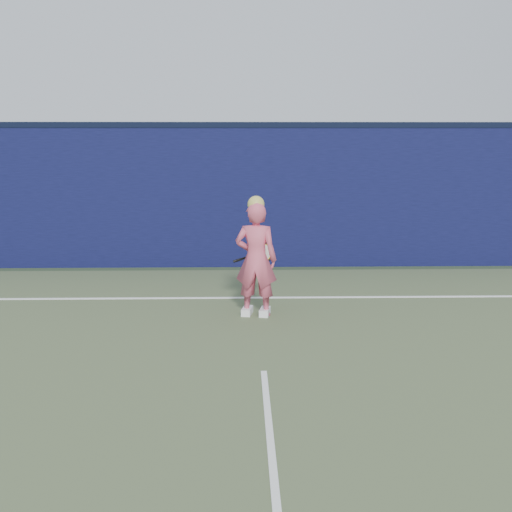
{
  "coord_description": "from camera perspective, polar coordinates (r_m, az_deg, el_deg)",
  "views": [
    {
      "loc": [
        -0.22,
        -5.17,
        2.36
      ],
      "look_at": [
        -0.03,
        3.1,
        0.81
      ],
      "focal_mm": 45.0,
      "sensor_mm": 36.0,
      "label": 1
    }
  ],
  "objects": [
    {
      "name": "player",
      "position": [
        8.43,
        -0.0,
        -0.25
      ],
      "size": [
        0.61,
        0.46,
        1.6
      ],
      "rotation": [
        0.0,
        0.0,
        2.96
      ],
      "color": "#D2516C",
      "rests_on": "ground"
    },
    {
      "name": "court_lines",
      "position": [
        5.39,
        1.2,
        -15.22
      ],
      "size": [
        11.0,
        12.04,
        0.01
      ],
      "color": "white",
      "rests_on": "court_surface"
    },
    {
      "name": "racket",
      "position": [
        8.91,
        0.47,
        0.24
      ],
      "size": [
        0.58,
        0.18,
        0.31
      ],
      "rotation": [
        0.0,
        0.0,
        0.09
      ],
      "color": "black",
      "rests_on": "ground"
    },
    {
      "name": "backstop_wall",
      "position": [
        11.73,
        -0.21,
        5.2
      ],
      "size": [
        24.0,
        0.4,
        2.5
      ],
      "primitive_type": "cube",
      "color": "black",
      "rests_on": "ground"
    },
    {
      "name": "wall_cap",
      "position": [
        11.68,
        -0.22,
        11.57
      ],
      "size": [
        24.0,
        0.42,
        0.1
      ],
      "primitive_type": "cube",
      "color": "black",
      "rests_on": "backstop_wall"
    },
    {
      "name": "ground",
      "position": [
        5.69,
        1.05,
        -13.89
      ],
      "size": [
        80.0,
        80.0,
        0.0
      ],
      "primitive_type": "plane",
      "color": "#2D3D26",
      "rests_on": "ground"
    }
  ]
}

